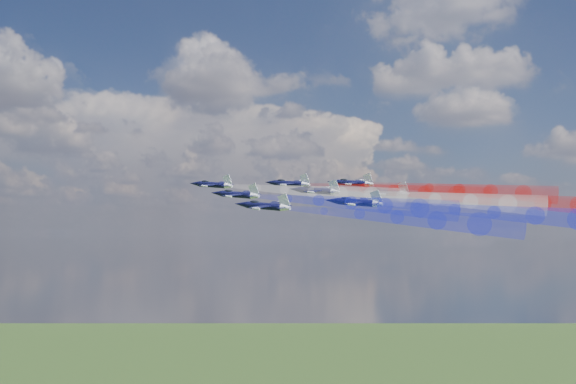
# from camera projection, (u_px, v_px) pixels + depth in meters

# --- Properties ---
(jet_lead) EXTENTS (16.00, 14.89, 6.32)m
(jet_lead) POSITION_uv_depth(u_px,v_px,m) (213.00, 185.00, 160.01)
(jet_lead) COLOR black
(trail_lead) EXTENTS (41.51, 20.74, 8.89)m
(trail_lead) POSITION_uv_depth(u_px,v_px,m) (312.00, 191.00, 147.27)
(trail_lead) COLOR white
(jet_inner_left) EXTENTS (16.00, 14.89, 6.32)m
(jet_inner_left) POSITION_uv_depth(u_px,v_px,m) (237.00, 195.00, 144.04)
(jet_inner_left) COLOR black
(trail_inner_left) EXTENTS (41.51, 20.74, 8.89)m
(trail_inner_left) POSITION_uv_depth(u_px,v_px,m) (351.00, 203.00, 131.29)
(trail_inner_left) COLOR #1A24E4
(jet_inner_right) EXTENTS (16.00, 14.89, 6.32)m
(jet_inner_right) POSITION_uv_depth(u_px,v_px,m) (289.00, 184.00, 161.76)
(jet_inner_right) COLOR black
(trail_inner_right) EXTENTS (41.51, 20.74, 8.89)m
(trail_inner_right) POSITION_uv_depth(u_px,v_px,m) (394.00, 190.00, 149.02)
(trail_inner_right) COLOR red
(jet_outer_left) EXTENTS (16.00, 14.89, 6.32)m
(jet_outer_left) POSITION_uv_depth(u_px,v_px,m) (264.00, 206.00, 128.09)
(jet_outer_left) COLOR black
(trail_outer_left) EXTENTS (41.51, 20.74, 8.89)m
(trail_outer_left) POSITION_uv_depth(u_px,v_px,m) (397.00, 217.00, 115.35)
(trail_outer_left) COLOR #1A24E4
(jet_center_third) EXTENTS (16.00, 14.89, 6.32)m
(jet_center_third) POSITION_uv_depth(u_px,v_px,m) (316.00, 191.00, 146.81)
(jet_center_third) COLOR black
(trail_center_third) EXTENTS (41.51, 20.74, 8.89)m
(trail_center_third) POSITION_uv_depth(u_px,v_px,m) (435.00, 199.00, 134.07)
(trail_center_third) COLOR white
(jet_outer_right) EXTENTS (16.00, 14.89, 6.32)m
(jet_outer_right) POSITION_uv_depth(u_px,v_px,m) (352.00, 183.00, 165.59)
(jet_outer_right) COLOR black
(trail_outer_right) EXTENTS (41.51, 20.74, 8.89)m
(trail_outer_right) POSITION_uv_depth(u_px,v_px,m) (459.00, 189.00, 152.85)
(trail_outer_right) COLOR red
(jet_rear_left) EXTENTS (16.00, 14.89, 6.32)m
(jet_rear_left) POSITION_uv_depth(u_px,v_px,m) (356.00, 202.00, 132.01)
(jet_rear_left) COLOR black
(trail_rear_left) EXTENTS (41.51, 20.74, 8.89)m
(trail_rear_left) POSITION_uv_depth(u_px,v_px,m) (494.00, 212.00, 119.27)
(trail_rear_left) COLOR #1A24E4
(jet_rear_right) EXTENTS (16.00, 14.89, 6.32)m
(jet_rear_right) POSITION_uv_depth(u_px,v_px,m) (385.00, 193.00, 151.02)
(jet_rear_right) COLOR black
(trail_rear_right) EXTENTS (41.51, 20.74, 8.89)m
(trail_rear_right) POSITION_uv_depth(u_px,v_px,m) (507.00, 200.00, 138.28)
(trail_rear_right) COLOR red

